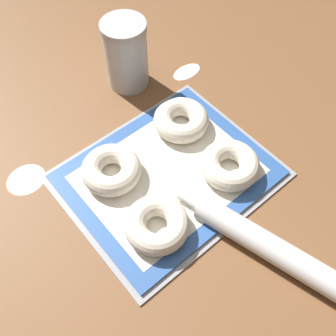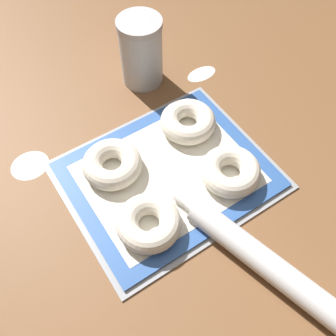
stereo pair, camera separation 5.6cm
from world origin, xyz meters
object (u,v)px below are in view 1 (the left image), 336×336
object	(u,v)px
baking_tray	(168,175)
rolling_pin	(274,250)
bagel_front_left	(157,224)
bagel_back_left	(111,170)
bagel_front_right	(230,165)
flour_canister	(126,54)
bagel_back_right	(181,120)

from	to	relation	value
baking_tray	rolling_pin	world-z (taller)	rolling_pin
bagel_front_left	bagel_back_left	size ratio (longest dim) A/B	1.00
bagel_front_right	flour_canister	bearing A→B (deg)	88.86
flour_canister	bagel_back_left	bearing A→B (deg)	-133.79
bagel_front_left	bagel_back_left	xyz separation A→B (m)	(0.01, 0.16, 0.00)
bagel_front_left	bagel_front_right	size ratio (longest dim) A/B	1.00
bagel_front_right	rolling_pin	world-z (taller)	bagel_front_right
rolling_pin	flour_canister	bearing A→B (deg)	82.17
baking_tray	bagel_front_left	xyz separation A→B (m)	(-0.10, -0.09, 0.03)
rolling_pin	baking_tray	bearing A→B (deg)	97.73
bagel_front_left	rolling_pin	bearing A→B (deg)	-52.68
bagel_front_right	bagel_back_right	bearing A→B (deg)	88.73
bagel_front_left	flour_canister	bearing A→B (deg)	60.33
bagel_front_left	bagel_back_right	xyz separation A→B (m)	(0.21, 0.17, 0.00)
bagel_front_left	flour_canister	distance (m)	0.44
bagel_back_left	bagel_back_right	world-z (taller)	same
rolling_pin	bagel_front_left	bearing A→B (deg)	127.32
bagel_front_right	bagel_back_right	world-z (taller)	same
bagel_back_left	baking_tray	bearing A→B (deg)	-38.19
bagel_back_left	rolling_pin	size ratio (longest dim) A/B	0.31
flour_canister	rolling_pin	xyz separation A→B (m)	(-0.08, -0.56, -0.06)
rolling_pin	bagel_back_right	bearing A→B (deg)	78.22
bagel_back_left	rolling_pin	xyz separation A→B (m)	(0.13, -0.34, -0.01)
flour_canister	rolling_pin	world-z (taller)	flour_canister
baking_tray	flour_canister	world-z (taller)	flour_canister
baking_tray	bagel_front_left	distance (m)	0.14
bagel_front_left	bagel_front_right	world-z (taller)	same
bagel_front_left	rolling_pin	distance (m)	0.23
baking_tray	bagel_front_right	xyz separation A→B (m)	(0.11, -0.08, 0.03)
baking_tray	bagel_front_left	world-z (taller)	bagel_front_left
baking_tray	bagel_back_left	bearing A→B (deg)	141.81
rolling_pin	bagel_back_left	bearing A→B (deg)	110.91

